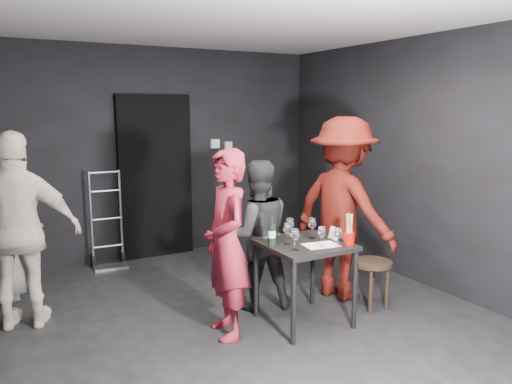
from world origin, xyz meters
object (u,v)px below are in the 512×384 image
tasting_table (305,253)px  wine_bottle (272,234)px  hand_truck (109,249)px  server_red (227,238)px  bystander_cream (19,215)px  stool (372,270)px  woman_black (257,237)px  breadstick_cup (349,229)px  man_maroon (344,188)px

tasting_table → wine_bottle: (-0.31, 0.05, 0.20)m
hand_truck → server_red: bearing=-75.1°
bystander_cream → hand_truck: bearing=-108.1°
stool → wine_bottle: bearing=175.5°
tasting_table → woman_black: woman_black is taller
hand_truck → bystander_cream: bearing=-123.4°
tasting_table → stool: (0.77, -0.03, -0.27)m
wine_bottle → bystander_cream: bearing=150.6°
wine_bottle → breadstick_cup: breadstick_cup is taller
server_red → breadstick_cup: (1.03, -0.34, 0.02)m
woman_black → wine_bottle: bearing=90.7°
hand_truck → stool: size_ratio=2.52×
stool → wine_bottle: (-1.08, 0.09, 0.47)m
woman_black → bystander_cream: size_ratio=0.69×
tasting_table → breadstick_cup: size_ratio=2.54×
man_maroon → wine_bottle: 1.10m
stool → server_red: bearing=174.4°
tasting_table → stool: bearing=-2.6°
woman_black → tasting_table: bearing=124.5°
stool → man_maroon: (-0.07, 0.39, 0.76)m
hand_truck → woman_black: bearing=-59.6°
hand_truck → server_red: size_ratio=0.69×
stool → bystander_cream: size_ratio=0.23×
hand_truck → breadstick_cup: hand_truck is taller
server_red → wine_bottle: server_red is taller
stool → woman_black: bearing=149.9°
breadstick_cup → hand_truck: bearing=118.9°
server_red → man_maroon: (1.42, 0.24, 0.28)m
stool → woman_black: 1.16m
tasting_table → stool: tasting_table is taller
hand_truck → wine_bottle: bearing=-66.6°
tasting_table → woman_black: bearing=110.5°
hand_truck → stool: bearing=-48.6°
breadstick_cup → server_red: bearing=161.6°
server_red → man_maroon: size_ratio=0.75×
wine_bottle → stool: bearing=-4.5°
tasting_table → man_maroon: (0.71, 0.35, 0.49)m
tasting_table → stool: size_ratio=1.60×
wine_bottle → breadstick_cup: (0.62, -0.28, 0.03)m
woman_black → wine_bottle: woman_black is taller
stool → bystander_cream: 3.28m
man_maroon → bystander_cream: 3.04m
stool → tasting_table: bearing=177.4°
tasting_table → stool: 0.82m
stool → wine_bottle: wine_bottle is taller
bystander_cream → tasting_table: bearing=171.9°
bystander_cream → breadstick_cup: bystander_cream is taller
woman_black → breadstick_cup: (0.51, -0.76, 0.18)m
hand_truck → man_maroon: size_ratio=0.52×
hand_truck → stool: 3.21m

